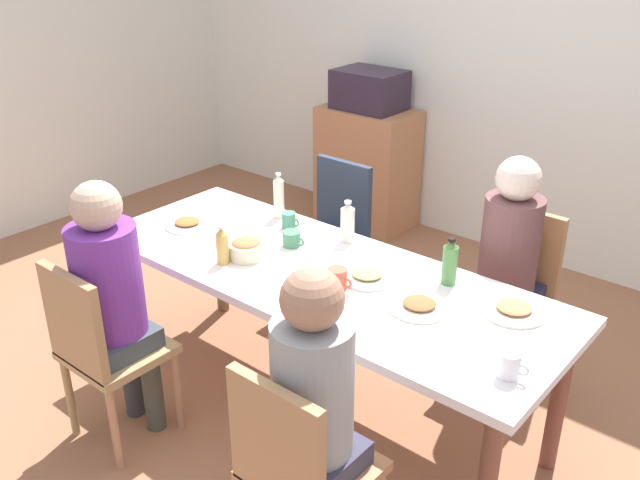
% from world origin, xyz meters
% --- Properties ---
extents(ground_plane, '(7.32, 7.32, 0.00)m').
position_xyz_m(ground_plane, '(0.00, 0.00, 0.00)').
color(ground_plane, '#966144').
extents(wall_back, '(6.34, 0.12, 2.60)m').
position_xyz_m(wall_back, '(0.00, 2.24, 1.30)').
color(wall_back, silver).
rests_on(wall_back, ground_plane).
extents(dining_table, '(2.26, 0.83, 0.74)m').
position_xyz_m(dining_table, '(0.00, 0.00, 0.67)').
color(dining_table, white).
rests_on(dining_table, ground_plane).
extents(chair_0, '(0.40, 0.40, 0.90)m').
position_xyz_m(chair_0, '(0.57, 0.80, 0.51)').
color(chair_0, '#A8824C').
rests_on(chair_0, ground_plane).
extents(person_0, '(0.30, 0.30, 1.21)m').
position_xyz_m(person_0, '(0.57, 0.71, 0.72)').
color(person_0, '#372B4F').
rests_on(person_0, ground_plane).
extents(chair_1, '(0.40, 0.40, 0.90)m').
position_xyz_m(chair_1, '(-0.57, -0.80, 0.51)').
color(chair_1, tan).
rests_on(chair_1, ground_plane).
extents(person_1, '(0.30, 0.30, 1.24)m').
position_xyz_m(person_1, '(-0.57, -0.71, 0.74)').
color(person_1, '#36373D').
rests_on(person_1, ground_plane).
extents(chair_2, '(0.40, 0.40, 0.90)m').
position_xyz_m(chair_2, '(0.57, -0.80, 0.51)').
color(chair_2, '#AF7650').
rests_on(chair_2, ground_plane).
extents(person_2, '(0.30, 0.30, 1.23)m').
position_xyz_m(person_2, '(0.57, -0.71, 0.73)').
color(person_2, '#262E4A').
rests_on(person_2, ground_plane).
extents(chair_3, '(0.40, 0.40, 0.90)m').
position_xyz_m(chair_3, '(-0.57, 0.80, 0.51)').
color(chair_3, '#293D52').
rests_on(chair_3, ground_plane).
extents(plate_0, '(0.26, 0.26, 0.04)m').
position_xyz_m(plate_0, '(0.83, 0.22, 0.76)').
color(plate_0, silver).
rests_on(plate_0, dining_table).
extents(plate_1, '(0.24, 0.24, 0.04)m').
position_xyz_m(plate_1, '(0.21, 0.07, 0.76)').
color(plate_1, silver).
rests_on(plate_1, dining_table).
extents(plate_2, '(0.24, 0.24, 0.04)m').
position_xyz_m(plate_2, '(0.52, 0.00, 0.76)').
color(plate_2, white).
rests_on(plate_2, dining_table).
extents(plate_3, '(0.23, 0.23, 0.04)m').
position_xyz_m(plate_3, '(-0.83, -0.06, 0.76)').
color(plate_3, white).
rests_on(plate_3, dining_table).
extents(bowl_0, '(0.17, 0.17, 0.09)m').
position_xyz_m(bowl_0, '(-0.34, -0.12, 0.79)').
color(bowl_0, beige).
rests_on(bowl_0, dining_table).
extents(cup_0, '(0.12, 0.09, 0.07)m').
position_xyz_m(cup_0, '(-0.27, 0.11, 0.78)').
color(cup_0, '#45835B').
rests_on(cup_0, dining_table).
extents(cup_1, '(0.11, 0.08, 0.10)m').
position_xyz_m(cup_1, '(1.00, -0.19, 0.79)').
color(cup_1, white).
rests_on(cup_1, dining_table).
extents(cup_2, '(0.11, 0.07, 0.08)m').
position_xyz_m(cup_2, '(-0.42, 0.26, 0.79)').
color(cup_2, '#438367').
rests_on(cup_2, dining_table).
extents(cup_3, '(0.12, 0.08, 0.10)m').
position_xyz_m(cup_3, '(0.17, -0.08, 0.79)').
color(cup_3, '#C65640').
rests_on(cup_3, dining_table).
extents(bottle_0, '(0.05, 0.05, 0.24)m').
position_xyz_m(bottle_0, '(-0.55, 0.33, 0.86)').
color(bottle_0, '#EEE4C5').
rests_on(bottle_0, dining_table).
extents(bottle_1, '(0.06, 0.06, 0.21)m').
position_xyz_m(bottle_1, '(0.50, 0.26, 0.85)').
color(bottle_1, '#4A8341').
rests_on(bottle_1, dining_table).
extents(bottle_2, '(0.06, 0.06, 0.19)m').
position_xyz_m(bottle_2, '(-0.39, -0.23, 0.83)').
color(bottle_2, gold).
rests_on(bottle_2, dining_table).
extents(bottle_3, '(0.07, 0.07, 0.21)m').
position_xyz_m(bottle_3, '(-0.10, 0.32, 0.84)').
color(bottle_3, silver).
rests_on(bottle_3, dining_table).
extents(side_cabinet, '(0.70, 0.44, 0.90)m').
position_xyz_m(side_cabinet, '(-1.15, 1.94, 0.45)').
color(side_cabinet, '#B6764F').
rests_on(side_cabinet, ground_plane).
extents(microwave, '(0.48, 0.36, 0.28)m').
position_xyz_m(microwave, '(-1.15, 1.94, 1.04)').
color(microwave, '#2D2031').
rests_on(microwave, side_cabinet).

